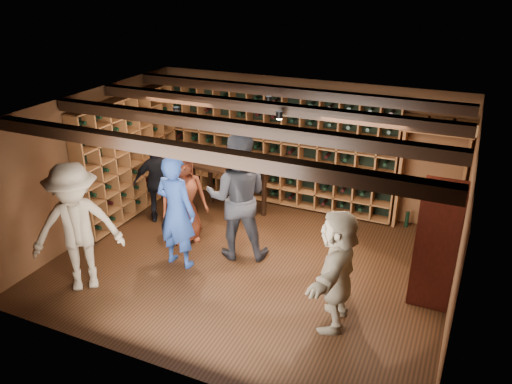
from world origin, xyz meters
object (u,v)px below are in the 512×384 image
at_px(guest_woman_black, 158,182).
at_px(guest_khaki, 77,228).
at_px(man_blue_shirt, 176,212).
at_px(guest_red_floral, 183,197).
at_px(tasting_table, 228,172).
at_px(man_grey_suit, 238,197).
at_px(display_cabinet, 436,247).
at_px(guest_beige, 337,270).

height_order(guest_woman_black, guest_khaki, guest_khaki).
xyz_separation_m(man_blue_shirt, guest_khaki, (-0.95, -1.11, 0.05)).
relative_size(man_blue_shirt, guest_red_floral, 1.13).
bearing_deg(tasting_table, guest_red_floral, -96.31).
bearing_deg(man_grey_suit, guest_woman_black, -35.19).
bearing_deg(guest_red_floral, guest_khaki, -156.25).
distance_m(display_cabinet, guest_red_floral, 4.07).
xyz_separation_m(display_cabinet, guest_beige, (-1.10, -1.06, -0.03)).
height_order(guest_khaki, tasting_table, guest_khaki).
bearing_deg(display_cabinet, guest_woman_black, 173.82).
relative_size(man_grey_suit, tasting_table, 1.49).
xyz_separation_m(display_cabinet, man_blue_shirt, (-3.76, -0.63, 0.07)).
height_order(man_blue_shirt, guest_red_floral, man_blue_shirt).
height_order(guest_red_floral, guest_khaki, guest_khaki).
height_order(display_cabinet, man_blue_shirt, man_blue_shirt).
height_order(guest_beige, tasting_table, guest_beige).
bearing_deg(guest_khaki, man_blue_shirt, 9.66).
bearing_deg(tasting_table, man_blue_shirt, -82.41).
relative_size(man_grey_suit, guest_woman_black, 1.34).
height_order(man_blue_shirt, guest_woman_black, man_blue_shirt).
xyz_separation_m(man_grey_suit, guest_beige, (1.92, -1.07, -0.21)).
relative_size(man_blue_shirt, tasting_table, 1.32).
bearing_deg(man_blue_shirt, guest_red_floral, -61.20).
relative_size(display_cabinet, tasting_table, 1.26).
bearing_deg(guest_khaki, man_grey_suit, 6.25).
xyz_separation_m(guest_khaki, guest_beige, (3.61, 0.68, -0.15)).
relative_size(man_blue_shirt, guest_beige, 1.11).
bearing_deg(guest_khaki, guest_red_floral, 30.94).
distance_m(guest_beige, tasting_table, 3.57).
bearing_deg(guest_red_floral, guest_beige, -67.96).
bearing_deg(man_grey_suit, guest_khaki, 26.54).
xyz_separation_m(man_grey_suit, guest_khaki, (-1.68, -1.75, -0.06)).
relative_size(man_blue_shirt, guest_khaki, 0.94).
relative_size(guest_khaki, guest_beige, 1.18).
relative_size(guest_red_floral, guest_woman_black, 1.05).
bearing_deg(man_blue_shirt, guest_khaki, 54.59).
xyz_separation_m(guest_red_floral, guest_woman_black, (-0.81, 0.45, -0.04)).
xyz_separation_m(man_blue_shirt, tasting_table, (-0.06, 1.89, -0.05)).
bearing_deg(tasting_table, man_grey_suit, -51.57).
distance_m(display_cabinet, tasting_table, 4.02).
bearing_deg(man_blue_shirt, guest_woman_black, -40.90).
relative_size(display_cabinet, guest_woman_black, 1.13).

